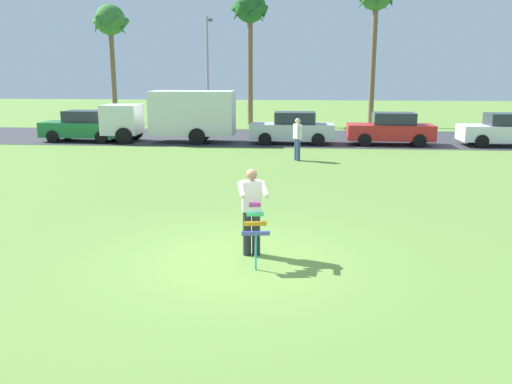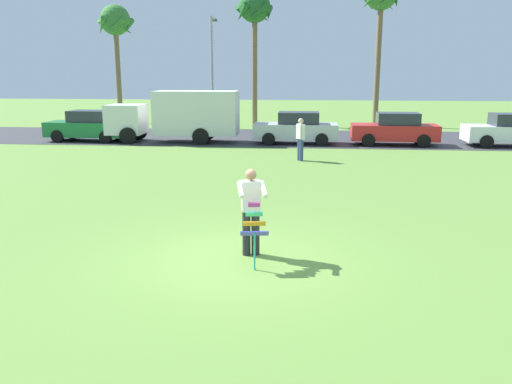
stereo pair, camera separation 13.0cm
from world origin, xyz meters
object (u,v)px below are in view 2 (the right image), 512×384
object	(u,v)px
palm_tree_right_near	(255,13)
palm_tree_centre_far	(381,1)
parked_car_white	(510,131)
parked_car_green	(88,126)
parked_car_red	(395,130)
person_kite_flyer	(251,209)
person_walker_near	(301,138)
kite_held	(254,226)
streetlight_pole	(212,65)
parked_car_silver	(296,128)
palm_tree_left_near	(115,25)
parked_truck_white_box	(181,115)

from	to	relation	value
palm_tree_right_near	palm_tree_centre_far	world-z (taller)	palm_tree_centre_far
parked_car_white	palm_tree_right_near	bearing A→B (deg)	143.17
parked_car_green	parked_car_red	size ratio (longest dim) A/B	1.01
parked_car_red	palm_tree_right_near	distance (m)	14.51
person_kite_flyer	person_walker_near	size ratio (longest dim) A/B	1.00
person_kite_flyer	kite_held	distance (m)	0.66
parked_car_green	streetlight_pole	world-z (taller)	streetlight_pole
parked_car_silver	palm_tree_left_near	bearing A→B (deg)	140.52
palm_tree_right_near	kite_held	bearing A→B (deg)	-84.20
parked_car_red	parked_car_white	size ratio (longest dim) A/B	1.01
kite_held	parked_car_silver	xyz separation A→B (m)	(0.34, 17.35, -0.02)
person_kite_flyer	streetlight_pole	xyz separation A→B (m)	(-5.14, 24.31, 3.05)
parked_car_silver	palm_tree_centre_far	bearing A→B (deg)	62.76
parked_car_green	parked_truck_white_box	distance (m)	5.01
parked_car_red	kite_held	bearing A→B (deg)	-106.74
person_kite_flyer	palm_tree_left_near	distance (m)	30.76
parked_car_green	parked_car_white	world-z (taller)	same
parked_truck_white_box	parked_car_red	size ratio (longest dim) A/B	1.59
person_kite_flyer	palm_tree_centre_far	bearing A→B (deg)	78.16
parked_car_white	person_kite_flyer	bearing A→B (deg)	-122.94
parked_car_green	parked_car_red	world-z (taller)	same
palm_tree_left_near	streetlight_pole	size ratio (longest dim) A/B	1.17
kite_held	person_walker_near	size ratio (longest dim) A/B	0.67
parked_car_white	palm_tree_left_near	xyz separation A→B (m)	(-23.40, 10.74, 6.00)
parked_car_white	streetlight_pole	size ratio (longest dim) A/B	0.60
person_kite_flyer	parked_car_white	bearing A→B (deg)	57.06
person_kite_flyer	parked_truck_white_box	distance (m)	17.59
parked_car_red	parked_truck_white_box	bearing A→B (deg)	180.00
parked_car_red	person_walker_near	distance (m)	6.93
kite_held	parked_truck_white_box	world-z (taller)	parked_truck_white_box
palm_tree_centre_far	palm_tree_left_near	bearing A→B (deg)	177.49
parked_car_red	palm_tree_right_near	world-z (taller)	palm_tree_right_near
person_kite_flyer	parked_car_red	distance (m)	17.56
parked_car_green	parked_car_red	bearing A→B (deg)	0.00
parked_car_white	person_walker_near	bearing A→B (deg)	-152.70
palm_tree_centre_far	parked_car_green	bearing A→B (deg)	-148.15
palm_tree_left_near	palm_tree_centre_far	xyz separation A→B (m)	(18.15, -0.80, 1.27)
parked_car_red	person_walker_near	xyz separation A→B (m)	(-4.58, -5.19, 0.16)
palm_tree_centre_far	streetlight_pole	xyz separation A→B (m)	(-10.73, -2.35, -4.05)
kite_held	palm_tree_left_near	world-z (taller)	palm_tree_left_near
parked_car_silver	palm_tree_centre_far	size ratio (longest dim) A/B	0.44
palm_tree_right_near	parked_car_green	bearing A→B (deg)	-127.45
streetlight_pole	person_walker_near	xyz separation A→B (m)	(5.91, -12.78, -3.06)
parked_car_green	palm_tree_right_near	bearing A→B (deg)	52.55
person_kite_flyer	person_walker_near	bearing A→B (deg)	86.18
parked_car_green	palm_tree_centre_far	distance (m)	20.19
palm_tree_centre_far	palm_tree_right_near	bearing A→B (deg)	178.81
parked_car_white	palm_tree_left_near	bearing A→B (deg)	155.35
kite_held	streetlight_pole	size ratio (longest dim) A/B	0.17
parked_car_silver	person_kite_flyer	bearing A→B (deg)	-91.62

